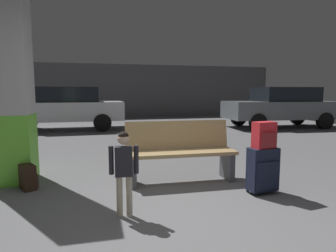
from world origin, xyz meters
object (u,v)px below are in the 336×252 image
Objects in this scene: child at (124,165)px; suitcase at (263,169)px; structural_pillar at (9,76)px; bench at (180,152)px; backpack_dark_floor at (28,177)px; parked_car_far at (65,107)px; parked_car_side at (281,106)px; backpack_bright at (264,135)px.

suitcase is at bearing 8.83° from child.
structural_pillar is 2.38m from child.
bench is 4.74× the size of backpack_dark_floor.
suitcase is 0.66× the size of child.
suitcase is 3.16m from backpack_dark_floor.
parked_car_far and parked_car_side have the same top height.
backpack_bright is 3.21m from backpack_dark_floor.
structural_pillar is 9.22× the size of backpack_dark_floor.
structural_pillar reaches higher than bench.
child is (-1.82, -0.28, -0.21)m from backpack_bright.
backpack_dark_floor is at bearing -56.14° from structural_pillar.
backpack_dark_floor is (-3.02, 0.90, -0.60)m from backpack_bright.
child is 9.20m from parked_car_side.
backpack_dark_floor is 0.08× the size of parked_car_far.
backpack_bright is (3.30, -1.31, -0.78)m from structural_pillar.
child is at bearing -79.64° from parked_car_far.
backpack_dark_floor is (-2.13, 0.11, -0.28)m from bench.
bench is 7.06m from parked_car_far.
parked_car_far reaches higher than bench.
bench is 1.42m from child.
suitcase is at bearing -21.61° from structural_pillar.
suitcase is (3.30, -1.31, -1.23)m from structural_pillar.
parked_car_side reaches higher than backpack_bright.
backpack_bright is 0.08× the size of parked_car_side.
backpack_bright is 7.80m from parked_car_side.
structural_pillar is 6.18m from parked_car_far.
backpack_dark_floor is at bearing 163.46° from backpack_bright.
backpack_dark_floor is 0.08× the size of parked_car_side.
child is (-0.92, -1.07, 0.12)m from bench.
parked_car_far is at bearing 113.48° from backpack_bright.
child is 2.69× the size of backpack_dark_floor.
structural_pillar is 9.39m from parked_car_side.
parked_car_side reaches higher than child.
structural_pillar is 9.22× the size of backpack_bright.
child is at bearing -47.08° from structural_pillar.
backpack_bright is 1.85m from child.
structural_pillar reaches higher than backpack_bright.
backpack_bright is at bearing -126.47° from parked_car_side.
child reaches higher than suitcase.
suitcase is (0.90, -0.79, -0.12)m from bench.
parked_car_far is at bearing 100.36° from child.
backpack_dark_floor is at bearing -144.95° from parked_car_side.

